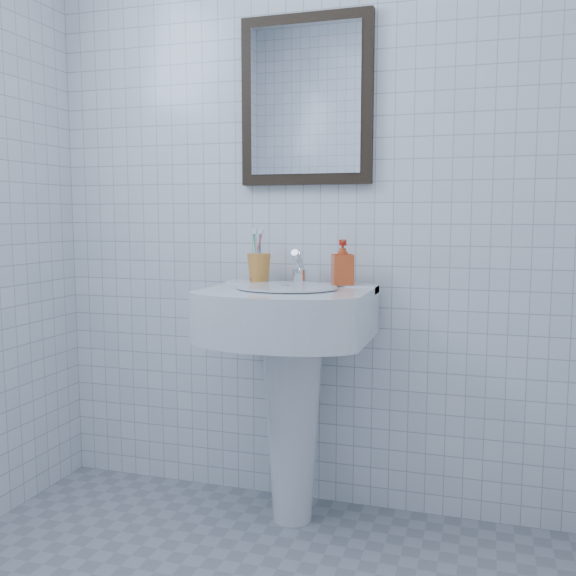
% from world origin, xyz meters
% --- Properties ---
extents(wall_back, '(2.20, 0.02, 2.50)m').
position_xyz_m(wall_back, '(0.00, 1.20, 1.25)').
color(wall_back, white).
rests_on(wall_back, ground).
extents(washbasin, '(0.57, 0.42, 0.88)m').
position_xyz_m(washbasin, '(-0.05, 0.99, 0.59)').
color(washbasin, white).
rests_on(washbasin, ground).
extents(faucet, '(0.05, 0.11, 0.13)m').
position_xyz_m(faucet, '(-0.05, 1.09, 0.93)').
color(faucet, silver).
rests_on(faucet, washbasin).
extents(toothbrush_cup, '(0.10, 0.10, 0.11)m').
position_xyz_m(toothbrush_cup, '(-0.21, 1.10, 0.93)').
color(toothbrush_cup, orange).
rests_on(toothbrush_cup, washbasin).
extents(soap_dispenser, '(0.10, 0.10, 0.16)m').
position_xyz_m(soap_dispenser, '(0.11, 1.10, 0.96)').
color(soap_dispenser, '#D24114').
rests_on(soap_dispenser, washbasin).
extents(wall_mirror, '(0.50, 0.04, 0.62)m').
position_xyz_m(wall_mirror, '(-0.05, 1.18, 1.55)').
color(wall_mirror, black).
rests_on(wall_mirror, wall_back).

